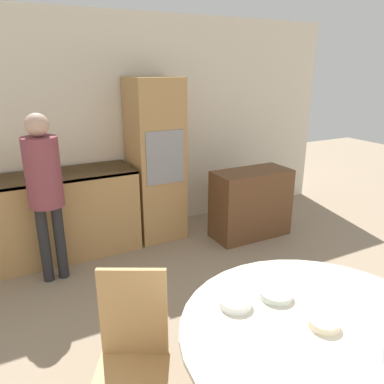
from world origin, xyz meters
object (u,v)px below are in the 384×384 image
object	(u,v)px
chair_far_left	(133,348)
bowl_near	(276,294)
dining_table	(318,361)
bowl_far	(235,302)
sideboard	(251,204)
oven_unit	(155,160)
person_standing	(44,181)
bowl_centre	(324,323)

from	to	relation	value
chair_far_left	bowl_near	world-z (taller)	chair_far_left
dining_table	bowl_far	bearing A→B (deg)	126.71
sideboard	oven_unit	bearing A→B (deg)	150.60
dining_table	sideboard	bearing A→B (deg)	61.03
person_standing	bowl_near	xyz separation A→B (m)	(0.96, -2.11, -0.25)
person_standing	bowl_far	distance (m)	2.20
dining_table	bowl_far	size ratio (longest dim) A/B	7.97
bowl_far	person_standing	bearing A→B (deg)	108.98
oven_unit	bowl_far	size ratio (longest dim) A/B	10.41
bowl_near	bowl_far	distance (m)	0.26
bowl_centre	person_standing	bearing A→B (deg)	112.65
dining_table	person_standing	bearing A→B (deg)	112.05
bowl_centre	sideboard	bearing A→B (deg)	61.30
sideboard	bowl_far	bearing A→B (deg)	-128.45
oven_unit	person_standing	bearing A→B (deg)	-158.77
chair_far_left	bowl_far	xyz separation A→B (m)	(0.55, -0.18, 0.23)
bowl_centre	bowl_far	world-z (taller)	bowl_far
sideboard	chair_far_left	xyz separation A→B (m)	(-2.14, -1.83, 0.12)
person_standing	bowl_far	world-z (taller)	person_standing
sideboard	dining_table	distance (m)	2.72
dining_table	bowl_near	xyz separation A→B (m)	(-0.03, 0.33, 0.22)
chair_far_left	bowl_near	distance (m)	0.86
oven_unit	dining_table	xyz separation A→B (m)	(-0.31, -2.95, -0.40)
dining_table	chair_far_left	size ratio (longest dim) A/B	1.48
sideboard	chair_far_left	size ratio (longest dim) A/B	0.96
bowl_near	bowl_centre	distance (m)	0.32
sideboard	chair_far_left	bearing A→B (deg)	-139.51
sideboard	bowl_centre	size ratio (longest dim) A/B	5.98
dining_table	bowl_near	distance (m)	0.39
sideboard	bowl_near	bearing A→B (deg)	-123.22
person_standing	bowl_far	bearing A→B (deg)	-71.02
oven_unit	chair_far_left	distance (m)	2.68
bowl_near	dining_table	bearing A→B (deg)	-85.63
dining_table	bowl_centre	size ratio (longest dim) A/B	9.18
chair_far_left	bowl_far	bearing A→B (deg)	9.78
sideboard	bowl_far	world-z (taller)	sideboard
oven_unit	bowl_centre	xyz separation A→B (m)	(-0.29, -2.93, -0.18)
dining_table	bowl_centre	xyz separation A→B (m)	(0.02, 0.02, 0.22)
oven_unit	bowl_near	bearing A→B (deg)	-97.37
sideboard	bowl_far	xyz separation A→B (m)	(-1.59, -2.01, 0.35)
sideboard	dining_table	size ratio (longest dim) A/B	0.65
oven_unit	bowl_near	xyz separation A→B (m)	(-0.34, -2.62, -0.18)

